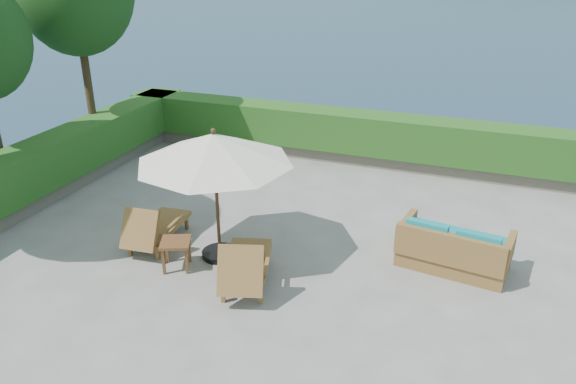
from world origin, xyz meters
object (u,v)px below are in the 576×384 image
at_px(patio_umbrella, 214,150).
at_px(side_table, 176,246).
at_px(lounge_left, 154,227).
at_px(lounge_right, 245,264).
at_px(wicker_loveseat, 453,250).

bearing_deg(patio_umbrella, side_table, -129.45).
xyz_separation_m(lounge_left, lounge_right, (2.21, -0.67, 0.03)).
bearing_deg(side_table, wicker_loveseat, 20.35).
relative_size(side_table, wicker_loveseat, 0.33).
xyz_separation_m(side_table, wicker_loveseat, (4.63, 1.72, -0.09)).
height_order(patio_umbrella, lounge_left, patio_umbrella).
bearing_deg(lounge_left, lounge_right, -21.63).
distance_m(patio_umbrella, lounge_right, 2.03).
height_order(patio_umbrella, wicker_loveseat, patio_umbrella).
xyz_separation_m(patio_umbrella, lounge_right, (0.86, -0.74, -1.68)).
height_order(patio_umbrella, side_table, patio_umbrella).
bearing_deg(side_table, lounge_left, 144.71).
bearing_deg(wicker_loveseat, lounge_right, -142.65).
distance_m(patio_umbrella, lounge_left, 2.18).
xyz_separation_m(patio_umbrella, lounge_left, (-1.35, -0.06, -1.71)).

